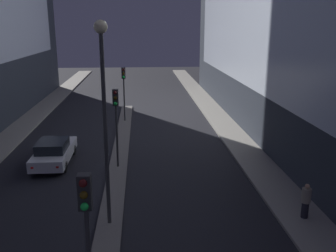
# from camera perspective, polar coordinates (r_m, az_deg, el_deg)

# --- Properties ---
(median_strip) EXTENTS (1.03, 29.88, 0.14)m
(median_strip) POSITION_cam_1_polar(r_m,az_deg,el_deg) (23.07, -7.42, -4.99)
(median_strip) COLOR #66605B
(median_strip) RESTS_ON ground
(traffic_light_near) EXTENTS (0.32, 0.42, 4.45)m
(traffic_light_near) POSITION_cam_1_polar(r_m,az_deg,el_deg) (9.61, -12.33, -13.79)
(traffic_light_near) COLOR #383838
(traffic_light_near) RESTS_ON median_strip
(traffic_light_mid) EXTENTS (0.32, 0.42, 4.45)m
(traffic_light_mid) POSITION_cam_1_polar(r_m,az_deg,el_deg) (20.74, -7.94, 2.32)
(traffic_light_mid) COLOR #383838
(traffic_light_mid) RESTS_ON median_strip
(traffic_light_far) EXTENTS (0.32, 0.42, 4.45)m
(traffic_light_far) POSITION_cam_1_polar(r_m,az_deg,el_deg) (31.03, -6.77, 6.68)
(traffic_light_far) COLOR #383838
(traffic_light_far) RESTS_ON median_strip
(street_lamp) EXTENTS (0.50, 0.50, 8.04)m
(street_lamp) POSITION_cam_1_polar(r_m,az_deg,el_deg) (14.22, -9.77, 4.84)
(street_lamp) COLOR #383838
(street_lamp) RESTS_ON median_strip
(car_left_lane) EXTENTS (1.88, 4.75, 1.50)m
(car_left_lane) POSITION_cam_1_polar(r_m,az_deg,el_deg) (23.04, -16.98, -3.76)
(car_left_lane) COLOR silver
(car_left_lane) RESTS_ON ground
(pedestrian_on_right_sidewalk) EXTENTS (0.39, 0.39, 1.52)m
(pedestrian_on_right_sidewalk) POSITION_cam_1_polar(r_m,az_deg,el_deg) (16.90, 20.27, -10.57)
(pedestrian_on_right_sidewalk) COLOR black
(pedestrian_on_right_sidewalk) RESTS_ON sidewalk_right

